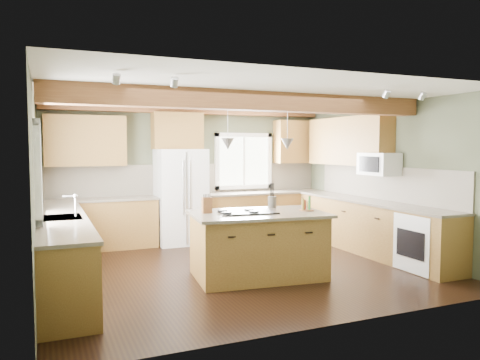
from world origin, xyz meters
name	(u,v)px	position (x,y,z in m)	size (l,w,h in m)	color
floor	(238,268)	(0.00, 0.00, 0.00)	(5.60, 5.60, 0.00)	black
ceiling	(238,96)	(0.00, 0.00, 2.60)	(5.60, 5.60, 0.00)	silver
wall_back	(190,174)	(0.00, 2.50, 1.30)	(5.60, 5.60, 0.00)	#404631
wall_left	(35,189)	(-2.80, 0.00, 1.30)	(5.00, 5.00, 0.00)	#404631
wall_right	(387,178)	(2.80, 0.00, 1.30)	(5.00, 5.00, 0.00)	#404631
ceiling_beam	(254,101)	(0.00, -0.55, 2.47)	(5.55, 0.26, 0.26)	#5C301A
soffit_trim	(191,111)	(0.00, 2.40, 2.54)	(5.55, 0.20, 0.10)	#5C301A
backsplash_back	(190,179)	(0.00, 2.48, 1.21)	(5.58, 0.03, 0.58)	brown
backsplash_right	(384,183)	(2.78, 0.05, 1.21)	(0.03, 3.70, 0.58)	brown
base_cab_back_left	(100,225)	(-1.79, 2.20, 0.44)	(2.02, 0.60, 0.88)	brown
counter_back_left	(99,199)	(-1.79, 2.20, 0.90)	(2.06, 0.64, 0.04)	#494135
base_cab_back_right	(264,215)	(1.49, 2.20, 0.44)	(2.62, 0.60, 0.88)	brown
counter_back_right	(264,193)	(1.49, 2.20, 0.90)	(2.66, 0.64, 0.04)	#494135
base_cab_left	(62,253)	(-2.50, 0.05, 0.44)	(0.60, 3.70, 0.88)	brown
counter_left	(61,219)	(-2.50, 0.05, 0.90)	(0.64, 3.74, 0.04)	#494135
base_cab_right	(370,228)	(2.50, 0.05, 0.44)	(0.60, 3.70, 0.88)	brown
counter_right	(371,201)	(2.50, 0.05, 0.90)	(0.64, 3.74, 0.04)	#494135
upper_cab_back_left	(85,141)	(-1.99, 2.33, 1.95)	(1.40, 0.35, 0.90)	brown
upper_cab_over_fridge	(177,131)	(-0.30, 2.33, 2.15)	(0.96, 0.35, 0.70)	brown
upper_cab_right	(348,141)	(2.62, 0.90, 1.95)	(0.35, 2.20, 0.90)	brown
upper_cab_back_corner	(295,142)	(2.30, 2.33, 1.95)	(0.90, 0.35, 0.90)	brown
window_left	(37,170)	(-2.78, 0.05, 1.55)	(0.04, 1.60, 1.05)	white
window_back	(243,161)	(1.15, 2.48, 1.55)	(1.10, 0.04, 1.00)	white
sink	(61,218)	(-2.50, 0.05, 0.91)	(0.50, 0.65, 0.03)	#262628
faucet	(75,207)	(-2.32, 0.05, 1.05)	(0.02, 0.02, 0.28)	#B2B2B7
dishwasher	(68,279)	(-2.49, -1.25, 0.43)	(0.60, 0.60, 0.84)	white
oven	(426,242)	(2.49, -1.25, 0.43)	(0.60, 0.72, 0.84)	white
microwave	(379,164)	(2.58, -0.05, 1.55)	(0.40, 0.70, 0.38)	white
pendant_left	(228,144)	(-0.37, -0.50, 1.88)	(0.18, 0.18, 0.16)	#B2B2B7
pendant_right	(287,144)	(0.50, -0.60, 1.88)	(0.18, 0.18, 0.16)	#B2B2B7
refrigerator	(181,197)	(-0.30, 2.12, 0.90)	(0.90, 0.74, 1.80)	white
island	(258,246)	(0.07, -0.55, 0.44)	(1.75, 1.07, 0.88)	brown
island_top	(258,214)	(0.07, -0.55, 0.90)	(1.87, 1.19, 0.04)	#494135
cooktop	(248,212)	(-0.08, -0.53, 0.93)	(0.76, 0.51, 0.02)	black
knife_block	(207,205)	(-0.61, -0.33, 1.03)	(0.13, 0.10, 0.22)	brown
utensil_crock	(272,202)	(0.49, -0.17, 1.01)	(0.13, 0.13, 0.17)	#453E37
bottle_tray	(307,204)	(0.80, -0.65, 1.02)	(0.22, 0.22, 0.20)	brown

